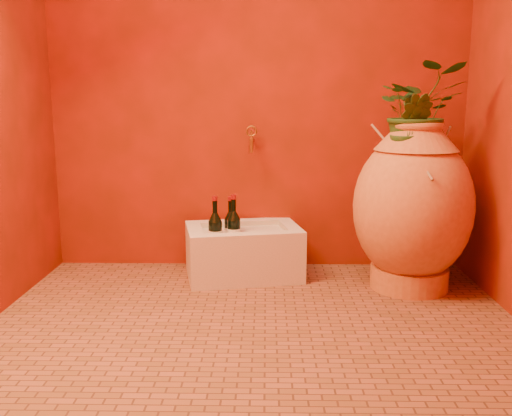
{
  "coord_description": "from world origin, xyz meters",
  "views": [
    {
      "loc": [
        0.06,
        -2.49,
        1.05
      ],
      "look_at": [
        0.0,
        0.35,
        0.49
      ],
      "focal_mm": 40.0,
      "sensor_mm": 36.0,
      "label": 1
    }
  ],
  "objects_px": {
    "amphora": "(413,207)",
    "wine_bottle_a": "(215,233)",
    "stone_basin": "(243,253)",
    "wall_tap": "(251,138)",
    "wine_bottle_c": "(231,230)",
    "wine_bottle_b": "(234,231)"
  },
  "relations": [
    {
      "from": "stone_basin",
      "to": "wall_tap",
      "type": "relative_size",
      "value": 4.62
    },
    {
      "from": "wine_bottle_c",
      "to": "wall_tap",
      "type": "bearing_deg",
      "value": 53.19
    },
    {
      "from": "stone_basin",
      "to": "wine_bottle_b",
      "type": "xyz_separation_m",
      "value": [
        -0.05,
        -0.04,
        0.14
      ]
    },
    {
      "from": "wine_bottle_b",
      "to": "wine_bottle_c",
      "type": "distance_m",
      "value": 0.06
    },
    {
      "from": "wine_bottle_c",
      "to": "amphora",
      "type": "bearing_deg",
      "value": -11.14
    },
    {
      "from": "stone_basin",
      "to": "wall_tap",
      "type": "xyz_separation_m",
      "value": [
        0.04,
        0.17,
        0.66
      ]
    },
    {
      "from": "amphora",
      "to": "wine_bottle_b",
      "type": "height_order",
      "value": "amphora"
    },
    {
      "from": "wine_bottle_a",
      "to": "wine_bottle_b",
      "type": "relative_size",
      "value": 1.0
    },
    {
      "from": "stone_basin",
      "to": "amphora",
      "type": "bearing_deg",
      "value": -11.33
    },
    {
      "from": "wall_tap",
      "to": "wine_bottle_a",
      "type": "bearing_deg",
      "value": -126.93
    },
    {
      "from": "wine_bottle_a",
      "to": "wine_bottle_c",
      "type": "height_order",
      "value": "wine_bottle_a"
    },
    {
      "from": "wine_bottle_b",
      "to": "amphora",
      "type": "bearing_deg",
      "value": -8.34
    },
    {
      "from": "wine_bottle_c",
      "to": "stone_basin",
      "type": "bearing_deg",
      "value": -8.65
    },
    {
      "from": "amphora",
      "to": "wine_bottle_c",
      "type": "height_order",
      "value": "amphora"
    },
    {
      "from": "wine_bottle_c",
      "to": "wall_tap",
      "type": "distance_m",
      "value": 0.56
    },
    {
      "from": "amphora",
      "to": "wine_bottle_a",
      "type": "xyz_separation_m",
      "value": [
        -1.08,
        0.09,
        -0.17
      ]
    },
    {
      "from": "wine_bottle_b",
      "to": "wall_tap",
      "type": "bearing_deg",
      "value": 65.38
    },
    {
      "from": "wine_bottle_a",
      "to": "wall_tap",
      "type": "distance_m",
      "value": 0.62
    },
    {
      "from": "wine_bottle_a",
      "to": "amphora",
      "type": "bearing_deg",
      "value": -4.8
    },
    {
      "from": "wine_bottle_a",
      "to": "wine_bottle_c",
      "type": "xyz_separation_m",
      "value": [
        0.08,
        0.11,
        -0.01
      ]
    },
    {
      "from": "wine_bottle_a",
      "to": "wall_tap",
      "type": "relative_size",
      "value": 2.11
    },
    {
      "from": "amphora",
      "to": "wine_bottle_c",
      "type": "bearing_deg",
      "value": 168.86
    }
  ]
}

